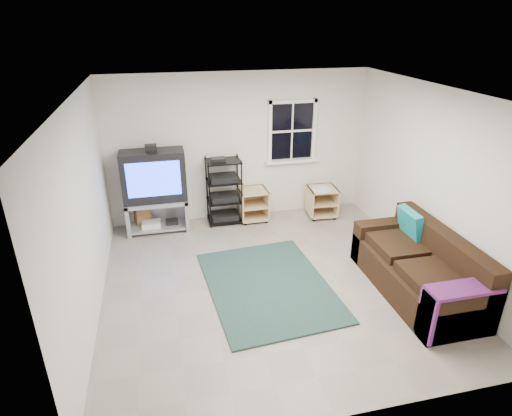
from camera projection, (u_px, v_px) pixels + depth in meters
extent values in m
plane|color=gray|center=(272.00, 282.00, 6.02)|extent=(4.60, 4.60, 0.00)
plane|color=white|center=(276.00, 93.00, 4.95)|extent=(4.60, 4.60, 0.00)
plane|color=silver|center=(240.00, 148.00, 7.53)|extent=(4.60, 0.00, 4.60)
plane|color=silver|center=(348.00, 304.00, 3.44)|extent=(4.60, 0.00, 4.60)
plane|color=silver|center=(85.00, 214.00, 5.02)|extent=(0.00, 4.60, 4.60)
plane|color=silver|center=(433.00, 182.00, 5.96)|extent=(0.00, 4.60, 4.60)
cube|color=black|center=(292.00, 131.00, 7.61)|extent=(0.80, 0.01, 1.02)
cube|color=white|center=(293.00, 101.00, 7.38)|extent=(0.88, 0.06, 0.06)
cube|color=white|center=(291.00, 161.00, 7.80)|extent=(0.98, 0.14, 0.05)
cube|color=white|center=(270.00, 132.00, 7.51)|extent=(0.06, 0.06, 1.10)
cube|color=white|center=(314.00, 130.00, 7.68)|extent=(0.06, 0.06, 1.10)
cube|color=white|center=(292.00, 131.00, 7.60)|extent=(0.78, 0.04, 0.04)
cube|color=#9D9DA5|center=(156.00, 201.00, 7.27)|extent=(1.04, 0.52, 0.06)
cube|color=#9D9DA5|center=(128.00, 217.00, 7.28)|extent=(0.06, 0.52, 0.57)
cube|color=#9D9DA5|center=(186.00, 212.00, 7.48)|extent=(0.06, 0.52, 0.57)
cube|color=#9D9DA5|center=(159.00, 226.00, 7.47)|extent=(0.92, 0.48, 0.04)
cube|color=#9D9DA5|center=(157.00, 209.00, 7.59)|extent=(1.04, 0.04, 0.57)
cube|color=silver|center=(151.00, 224.00, 7.38)|extent=(0.31, 0.25, 0.08)
cube|color=black|center=(172.00, 222.00, 7.49)|extent=(0.21, 0.19, 0.06)
cube|color=black|center=(154.00, 176.00, 7.09)|extent=(1.04, 0.44, 0.85)
cube|color=#1E3FFF|center=(154.00, 179.00, 6.88)|extent=(0.85, 0.01, 0.58)
cube|color=black|center=(151.00, 148.00, 6.89)|extent=(0.19, 0.14, 0.10)
cylinder|color=black|center=(210.00, 196.00, 7.30)|extent=(0.02, 0.02, 1.20)
cylinder|color=black|center=(242.00, 194.00, 7.42)|extent=(0.02, 0.02, 1.20)
cylinder|color=black|center=(207.00, 188.00, 7.66)|extent=(0.02, 0.02, 1.20)
cylinder|color=black|center=(238.00, 186.00, 7.77)|extent=(0.02, 0.02, 1.20)
cube|color=black|center=(225.00, 219.00, 7.76)|extent=(0.60, 0.44, 0.02)
cube|color=black|center=(225.00, 216.00, 7.74)|extent=(0.47, 0.35, 0.10)
cube|color=black|center=(224.00, 200.00, 7.61)|extent=(0.60, 0.44, 0.02)
cube|color=black|center=(224.00, 197.00, 7.59)|extent=(0.47, 0.35, 0.10)
cube|color=black|center=(224.00, 181.00, 7.46)|extent=(0.60, 0.44, 0.02)
cube|color=black|center=(224.00, 178.00, 7.44)|extent=(0.47, 0.35, 0.10)
cube|color=black|center=(223.00, 161.00, 7.31)|extent=(0.60, 0.44, 0.02)
cube|color=#DDB988|center=(253.00, 191.00, 7.63)|extent=(0.50, 0.50, 0.02)
cube|color=#DDB988|center=(253.00, 216.00, 7.84)|extent=(0.50, 0.50, 0.02)
cube|color=#DDB988|center=(241.00, 205.00, 7.69)|extent=(0.03, 0.49, 0.53)
cube|color=#DDB988|center=(266.00, 202.00, 7.79)|extent=(0.03, 0.49, 0.53)
cube|color=#DDB988|center=(250.00, 199.00, 7.95)|extent=(0.45, 0.03, 0.53)
cube|color=#DDB988|center=(253.00, 205.00, 7.75)|extent=(0.46, 0.48, 0.02)
cylinder|color=black|center=(245.00, 224.00, 7.64)|extent=(0.05, 0.05, 0.05)
cylinder|color=black|center=(261.00, 213.00, 8.07)|extent=(0.05, 0.05, 0.05)
cube|color=#DDB988|center=(323.00, 189.00, 7.79)|extent=(0.53, 0.53, 0.02)
cube|color=#DDB988|center=(321.00, 213.00, 7.98)|extent=(0.53, 0.53, 0.02)
cube|color=#DDB988|center=(309.00, 202.00, 7.85)|extent=(0.05, 0.50, 0.50)
cube|color=#DDB988|center=(334.00, 200.00, 7.92)|extent=(0.05, 0.50, 0.50)
cube|color=#DDB988|center=(318.00, 196.00, 8.10)|extent=(0.46, 0.05, 0.50)
cube|color=#DDB988|center=(322.00, 202.00, 7.89)|extent=(0.48, 0.50, 0.02)
cylinder|color=black|center=(314.00, 220.00, 7.79)|extent=(0.05, 0.05, 0.05)
cylinder|color=black|center=(328.00, 209.00, 8.21)|extent=(0.05, 0.05, 0.05)
cylinder|color=silver|center=(322.00, 190.00, 7.67)|extent=(0.35, 0.35, 0.03)
cube|color=black|center=(415.00, 278.00, 5.73)|extent=(0.92, 2.04, 0.43)
cube|color=black|center=(443.00, 247.00, 5.62)|extent=(0.24, 2.04, 0.44)
cube|color=black|center=(383.00, 240.00, 6.48)|extent=(0.92, 0.24, 0.63)
cube|color=black|center=(460.00, 313.00, 4.89)|extent=(0.92, 0.24, 0.63)
cube|color=black|center=(431.00, 277.00, 5.24)|extent=(0.61, 0.73, 0.13)
cube|color=black|center=(397.00, 246.00, 5.96)|extent=(0.61, 0.73, 0.13)
cube|color=#1CAAAA|center=(410.00, 224.00, 6.05)|extent=(0.20, 0.49, 0.42)
cube|color=#0D2D99|center=(464.00, 289.00, 4.75)|extent=(0.84, 0.31, 0.04)
cube|color=#0D2D99|center=(426.00, 317.00, 4.79)|extent=(0.04, 0.31, 0.59)
cube|color=black|center=(268.00, 285.00, 5.92)|extent=(1.76, 2.31, 0.03)
cube|color=olive|center=(143.00, 217.00, 7.51)|extent=(0.31, 0.26, 0.38)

